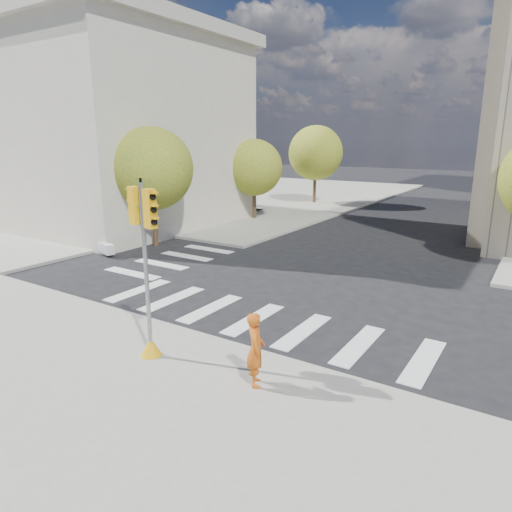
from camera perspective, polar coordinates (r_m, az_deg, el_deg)
The scene contains 9 objects.
ground at distance 16.68m, azimuth 3.80°, elevation -5.78°, with size 160.00×160.00×0.00m, color black.
sidewalk_far_left at distance 48.67m, azimuth -1.89°, elevation 7.72°, with size 28.00×40.00×0.15m, color gray.
classical_building at distance 35.09m, azimuth -19.55°, elevation 14.75°, with size 19.00×15.00×12.70m.
tree_lw_near at distance 25.34m, azimuth -12.87°, elevation 10.56°, with size 4.40×4.40×6.41m.
tree_lw_mid at distance 33.14m, azimuth -0.22°, elevation 10.98°, with size 4.00×4.00×5.77m.
tree_lw_far at distance 41.84m, azimuth 7.47°, elevation 12.64°, with size 4.80×4.80×6.95m.
traffic_signal at distance 12.04m, azimuth -13.48°, elevation -3.43°, with size 1.08×0.56×4.69m.
photographer at distance 10.75m, azimuth -0.05°, elevation -11.57°, with size 0.65×0.43×1.78m, color #C55512.
planter_wall at distance 26.46m, azimuth -20.15°, elevation 1.86°, with size 6.00×0.40×0.50m, color silver.
Camera 1 is at (7.55, -13.72, 5.75)m, focal length 32.00 mm.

